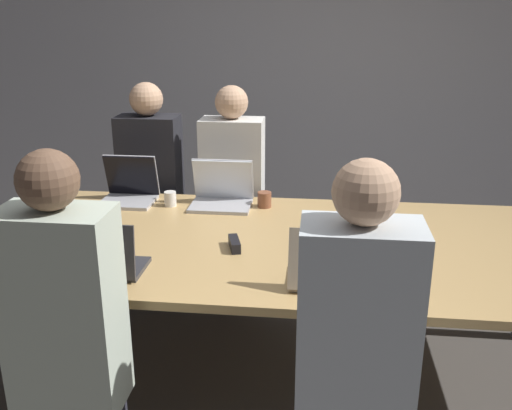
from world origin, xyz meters
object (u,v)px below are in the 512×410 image
person_near_left (68,344)px  laptop_far_midleft (222,192)px  person_near_midright (355,366)px  person_far_left (152,192)px  cup_far_left (170,199)px  stapler (234,244)px  cup_far_midleft (264,200)px  laptop_far_left (129,188)px  cup_near_left (61,256)px  person_far_midleft (233,198)px  laptop_near_midright (333,270)px  laptop_near_left (104,259)px

person_near_left → laptop_far_midleft: bearing=-103.0°
person_near_midright → person_far_left: person_far_left is taller
cup_far_left → laptop_far_midleft: (0.30, 0.05, 0.03)m
person_far_left → cup_far_left: size_ratio=16.59×
laptop_far_midleft → stapler: laptop_far_midleft is taller
cup_far_left → cup_far_midleft: 0.56m
laptop_far_left → cup_far_left: 0.28m
cup_near_left → laptop_far_midleft: bearing=58.2°
person_far_left → laptop_far_midleft: 0.71m
person_far_midleft → stapler: 1.03m
laptop_near_midright → person_near_midright: bearing=99.4°
cup_near_left → stapler: size_ratio=0.57×
laptop_near_left → cup_far_midleft: bearing=-121.0°
cup_near_left → stapler: (0.75, 0.28, -0.02)m
laptop_far_midleft → stapler: bearing=-75.1°
laptop_far_left → person_far_midleft: (0.58, 0.35, -0.15)m
cup_near_left → stapler: 0.80m
laptop_near_left → laptop_far_midleft: bearing=-109.0°
person_near_midright → person_far_midleft: (-0.71, 1.82, -0.00)m
cup_near_left → laptop_near_midright: bearing=-3.4°
laptop_far_left → person_far_left: bearing=88.2°
laptop_near_midright → stapler: laptop_near_midright is taller
laptop_far_left → person_far_midleft: size_ratio=0.22×
person_far_left → laptop_far_midleft: bearing=-36.4°
person_near_midright → cup_far_midleft: (-0.46, 1.44, 0.12)m
stapler → cup_far_midleft: bearing=67.0°
cup_far_left → laptop_far_left: bearing=166.5°
laptop_near_midright → laptop_near_left: laptop_near_midright is taller
laptop_far_left → cup_far_left: bearing=-13.5°
cup_far_left → person_far_midleft: (0.31, 0.42, -0.12)m
laptop_far_left → stapler: size_ratio=2.06×
cup_near_left → laptop_near_left: bearing=-18.1°
laptop_near_midright → cup_far_left: 1.33m
person_near_left → person_far_left: 1.86m
laptop_far_left → person_far_left: 0.43m
cup_near_left → cup_far_midleft: cup_far_midleft is taller
cup_near_left → laptop_far_left: bearing=89.6°
cup_near_left → cup_far_midleft: (0.83, 0.92, 0.00)m
person_far_left → laptop_near_left: bearing=-81.5°
person_near_left → laptop_far_left: person_near_left is taller
laptop_near_midright → person_near_left: (-0.97, -0.43, -0.15)m
laptop_near_midright → cup_far_left: size_ratio=4.24×
cup_near_left → cup_far_left: (0.27, 0.87, -0.00)m
laptop_far_midleft → cup_far_midleft: bearing=-1.8°
person_near_left → person_far_left: (-0.22, 1.84, 0.00)m
laptop_near_left → laptop_far_left: (-0.22, 1.01, 0.01)m
laptop_near_midright → person_far_left: (-1.20, 1.41, -0.15)m
person_near_left → laptop_near_midright: bearing=-155.9°
person_near_midright → laptop_far_midleft: (-0.71, 1.45, 0.15)m
person_near_midright → person_far_left: (-1.27, 1.86, 0.00)m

